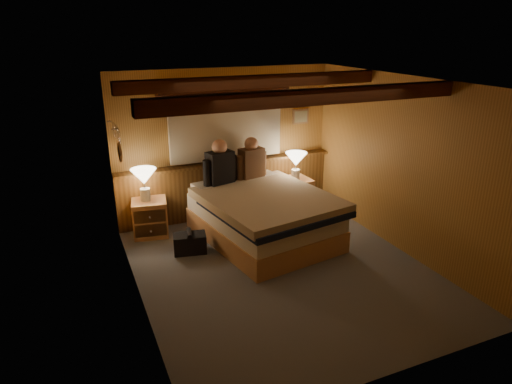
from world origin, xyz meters
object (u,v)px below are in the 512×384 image
bed (264,216)px  person_right (251,161)px  nightstand_right (293,196)px  lamp_right (296,161)px  nightstand_left (150,218)px  person_left (220,165)px  duffel_bag (190,243)px  lamp_left (144,178)px

bed → person_right: size_ratio=3.44×
nightstand_right → lamp_right: (0.01, -0.04, 0.63)m
lamp_right → person_right: (-0.74, 0.10, 0.06)m
nightstand_left → nightstand_right: size_ratio=0.96×
bed → person_left: person_left is taller
bed → nightstand_right: bed is taller
nightstand_left → duffel_bag: (0.39, -0.79, -0.14)m
nightstand_right → person_right: bearing=171.4°
bed → lamp_left: 1.84m
nightstand_right → duffel_bag: size_ratio=1.22×
nightstand_right → duffel_bag: nightstand_right is taller
bed → lamp_left: lamp_left is taller
lamp_left → lamp_right: lamp_right is taller
nightstand_left → person_left: (1.10, -0.10, 0.72)m
person_left → duffel_bag: size_ratio=1.45×
nightstand_left → lamp_left: size_ratio=1.18×
bed → duffel_bag: (-1.12, 0.03, -0.23)m
bed → person_left: size_ratio=3.27×
nightstand_left → duffel_bag: size_ratio=1.17×
person_right → duffel_bag: 1.70m
lamp_right → duffel_bag: lamp_right is taller
nightstand_left → lamp_left: 0.62m
nightstand_left → person_left: size_ratio=0.81×
lamp_right → person_right: person_right is taller
person_left → lamp_right: bearing=-14.6°
nightstand_right → lamp_right: bearing=-73.0°
nightstand_left → lamp_left: lamp_left is taller
person_right → duffel_bag: person_right is taller
lamp_right → duffel_bag: bearing=-161.6°
lamp_left → person_left: size_ratio=0.68×
lamp_right → bed: bearing=-141.8°
bed → lamp_right: (0.88, 0.69, 0.55)m
person_right → lamp_right: bearing=-19.8°
nightstand_left → person_right: size_ratio=0.85×
lamp_left → nightstand_left: bearing=-39.2°
person_left → duffel_bag: bearing=-149.8°
lamp_left → person_right: (1.69, -0.04, 0.09)m
person_right → duffel_bag: bearing=-160.4°
bed → person_right: bearing=70.8°
lamp_right → person_left: 1.30m
bed → person_right: (0.14, 0.80, 0.61)m
bed → lamp_right: size_ratio=5.03×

